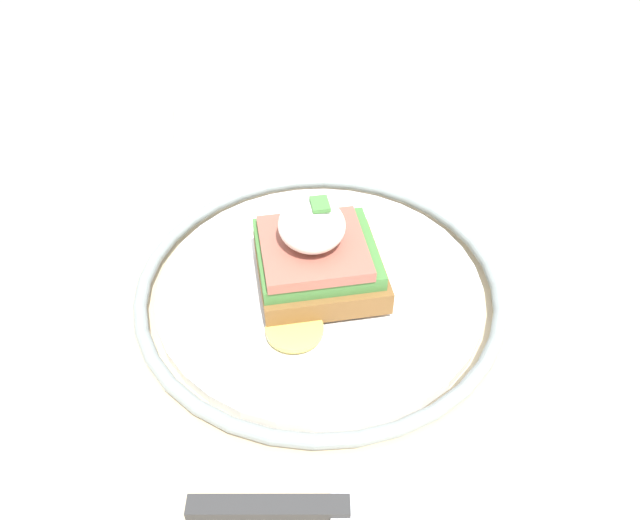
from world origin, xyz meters
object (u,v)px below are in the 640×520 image
(plate, at_px, (320,287))
(fork, at_px, (296,158))
(sandwich, at_px, (316,255))
(napkin, at_px, (104,134))
(knife, at_px, (343,508))

(plate, relative_size, fork, 1.95)
(sandwich, distance_m, fork, 0.19)
(fork, xyz_separation_m, napkin, (-0.08, -0.19, 0.00))
(sandwich, height_order, napkin, sandwich)
(plate, height_order, napkin, plate)
(plate, xyz_separation_m, napkin, (-0.26, -0.18, -0.00))
(knife, bearing_deg, fork, 176.03)
(sandwich, distance_m, napkin, 0.32)
(sandwich, height_order, fork, sandwich)
(napkin, bearing_deg, plate, 34.54)
(napkin, bearing_deg, knife, 20.84)
(sandwich, xyz_separation_m, napkin, (-0.26, -0.18, -0.04))
(fork, bearing_deg, plate, -2.62)
(knife, height_order, napkin, same)
(sandwich, bearing_deg, fork, 176.55)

